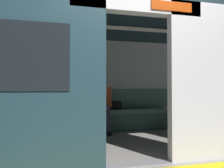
{
  "coord_description": "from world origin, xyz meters",
  "views": [
    {
      "loc": [
        0.96,
        2.58,
        0.94
      ],
      "look_at": [
        0.04,
        -1.23,
        1.03
      ],
      "focal_mm": 34.98,
      "sensor_mm": 36.0,
      "label": 1
    }
  ],
  "objects": [
    {
      "name": "handbag",
      "position": [
        -0.29,
        -2.25,
        0.56
      ],
      "size": [
        0.26,
        0.15,
        0.17
      ],
      "color": "black",
      "rests_on": "bench_seat"
    },
    {
      "name": "person_seated",
      "position": [
        0.09,
        -2.13,
        0.69
      ],
      "size": [
        0.55,
        0.68,
        1.2
      ],
      "color": "#CC5933",
      "rests_on": "ground_plane"
    },
    {
      "name": "bench_seat",
      "position": [
        0.0,
        -2.18,
        0.36
      ],
      "size": [
        2.97,
        0.44,
        0.48
      ],
      "color": "#4C7566",
      "rests_on": "ground_plane"
    },
    {
      "name": "ground_plane",
      "position": [
        0.0,
        0.0,
        0.0
      ],
      "size": [
        60.0,
        60.0,
        0.0
      ],
      "primitive_type": "plane",
      "color": "gray"
    },
    {
      "name": "grab_pole_door",
      "position": [
        0.37,
        -0.39,
        1.04
      ],
      "size": [
        0.04,
        0.04,
        2.07
      ],
      "primitive_type": "cylinder",
      "color": "silver",
      "rests_on": "ground_plane"
    },
    {
      "name": "book",
      "position": [
        0.52,
        -2.25,
        0.49
      ],
      "size": [
        0.23,
        0.26,
        0.03
      ],
      "primitive_type": "cube",
      "rotation": [
        0.0,
        0.0,
        0.43
      ],
      "color": "#B22D2D",
      "rests_on": "bench_seat"
    },
    {
      "name": "train_car",
      "position": [
        0.05,
        -1.17,
        1.46
      ],
      "size": [
        6.4,
        2.69,
        2.21
      ],
      "color": "silver",
      "rests_on": "ground_plane"
    }
  ]
}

